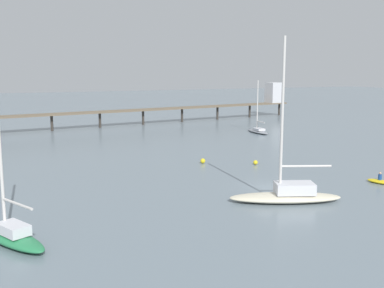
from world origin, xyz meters
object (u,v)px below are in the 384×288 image
dinghy_yellow (380,181)px  mooring_buoy_outer (255,162)px  sailboat_cream (287,193)px  sailboat_gray (258,130)px  sailboat_green (9,231)px  mooring_buoy_inner (203,161)px  pier (181,104)px

dinghy_yellow → mooring_buoy_outer: size_ratio=5.06×
sailboat_cream → sailboat_gray: bearing=60.9°
dinghy_yellow → sailboat_cream: bearing=-173.0°
sailboat_green → mooring_buoy_inner: 28.99m
mooring_buoy_inner → mooring_buoy_outer: bearing=-31.2°
sailboat_green → dinghy_yellow: 34.96m
dinghy_yellow → mooring_buoy_outer: bearing=117.2°
sailboat_cream → pier: bearing=75.9°
sailboat_green → mooring_buoy_inner: sailboat_green is taller
pier → dinghy_yellow: size_ratio=31.29×
sailboat_cream → dinghy_yellow: (12.43, 1.53, -0.56)m
pier → mooring_buoy_inner: pier is taller
pier → mooring_buoy_outer: bearing=-101.5°
sailboat_green → mooring_buoy_inner: (22.83, 17.86, -0.44)m
sailboat_cream → mooring_buoy_inner: sailboat_cream is taller
pier → mooring_buoy_outer: size_ratio=158.43×
sailboat_gray → sailboat_cream: (-21.07, -37.92, 0.23)m
sailboat_green → sailboat_cream: sailboat_cream is taller
sailboat_green → sailboat_cream: (22.48, 0.15, 0.03)m
pier → sailboat_cream: bearing=-104.1°
sailboat_cream → mooring_buoy_outer: size_ratio=26.03×
sailboat_gray → dinghy_yellow: 37.41m
dinghy_yellow → mooring_buoy_inner: bearing=126.7°
mooring_buoy_outer → mooring_buoy_inner: bearing=148.8°
sailboat_cream → dinghy_yellow: size_ratio=5.14×
pier → sailboat_gray: sailboat_gray is taller
sailboat_green → sailboat_cream: bearing=0.4°
mooring_buoy_inner → sailboat_cream: bearing=-91.1°
sailboat_green → mooring_buoy_outer: size_ratio=23.69×
sailboat_gray → dinghy_yellow: size_ratio=3.44×
sailboat_gray → sailboat_cream: bearing=-119.1°
pier → sailboat_green: size_ratio=6.69×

